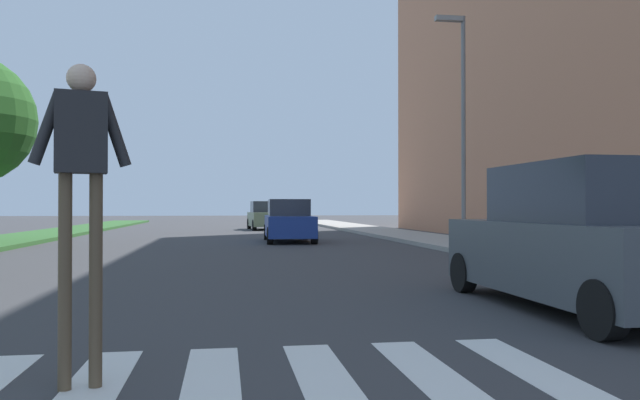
% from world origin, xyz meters
% --- Properties ---
extents(ground_plane, '(140.00, 140.00, 0.00)m').
position_xyz_m(ground_plane, '(0.00, 30.00, 0.00)').
color(ground_plane, '#38383A').
extents(crosswalk, '(6.75, 2.20, 0.01)m').
position_xyz_m(crosswalk, '(0.00, 6.92, 0.00)').
color(crosswalk, silver).
rests_on(crosswalk, ground_plane).
extents(median_strip, '(3.12, 64.00, 0.15)m').
position_xyz_m(median_strip, '(-7.81, 28.00, 0.07)').
color(median_strip, '#2D5B28').
rests_on(median_strip, ground_plane).
extents(sidewalk_right, '(3.00, 64.00, 0.15)m').
position_xyz_m(sidewalk_right, '(8.79, 28.00, 0.07)').
color(sidewalk_right, '#9E9991').
rests_on(sidewalk_right, ground_plane).
extents(street_lamp_right, '(1.02, 0.24, 7.50)m').
position_xyz_m(street_lamp_right, '(8.20, 21.11, 4.59)').
color(street_lamp_right, slate).
rests_on(street_lamp_right, sidewalk_right).
extents(pedestrian_performer, '(0.75, 0.32, 2.49)m').
position_xyz_m(pedestrian_performer, '(-0.54, 6.83, 1.66)').
color(pedestrian_performer, brown).
rests_on(pedestrian_performer, ground_plane).
extents(suv_crossing, '(2.00, 4.62, 1.97)m').
position_xyz_m(suv_crossing, '(5.30, 9.57, 0.93)').
color(suv_crossing, '#474C51').
rests_on(suv_crossing, ground_plane).
extents(sedan_midblock, '(2.00, 4.42, 1.69)m').
position_xyz_m(sedan_midblock, '(3.09, 26.38, 0.78)').
color(sedan_midblock, navy).
rests_on(sedan_midblock, ground_plane).
extents(sedan_distant, '(2.00, 4.10, 1.73)m').
position_xyz_m(sedan_distant, '(2.96, 39.58, 0.80)').
color(sedan_distant, gray).
rests_on(sedan_distant, ground_plane).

